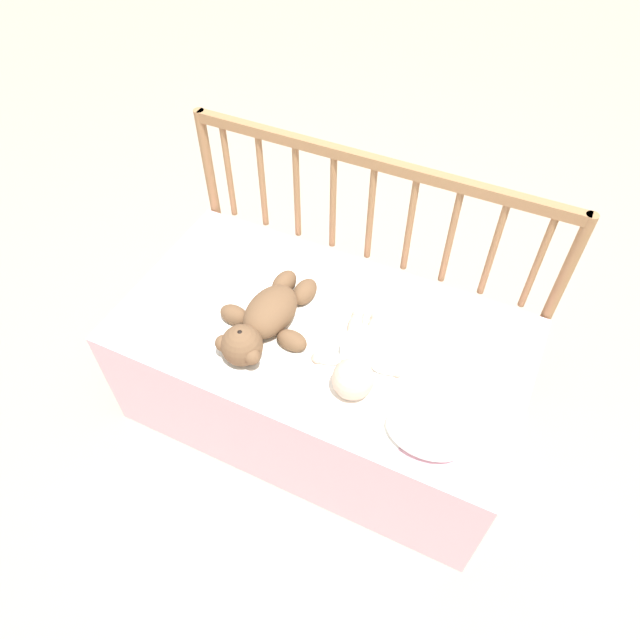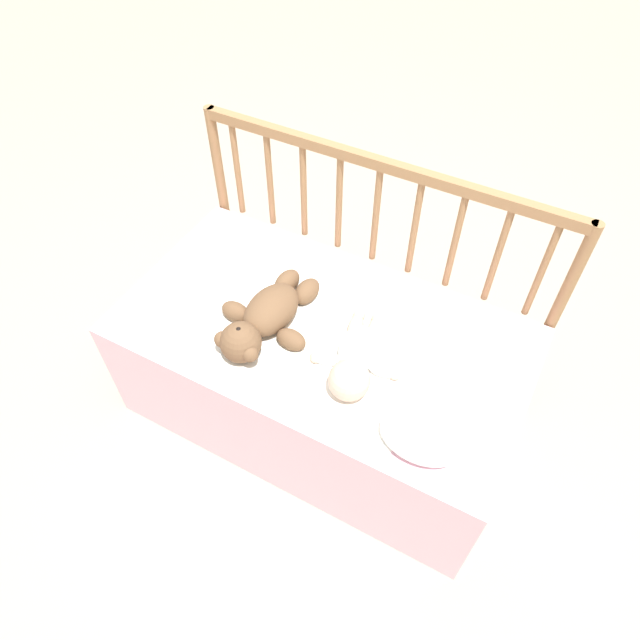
{
  "view_description": "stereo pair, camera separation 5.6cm",
  "coord_description": "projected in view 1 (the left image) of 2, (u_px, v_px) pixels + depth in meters",
  "views": [
    {
      "loc": [
        0.48,
        -1.03,
        1.85
      ],
      "look_at": [
        0.0,
        -0.01,
        0.52
      ],
      "focal_mm": 32.0,
      "sensor_mm": 36.0,
      "label": 1
    },
    {
      "loc": [
        0.53,
        -1.01,
        1.85
      ],
      "look_at": [
        0.0,
        -0.01,
        0.52
      ],
      "focal_mm": 32.0,
      "sensor_mm": 36.0,
      "label": 2
    }
  ],
  "objects": [
    {
      "name": "small_pillow",
      "position": [
        426.0,
        433.0,
        1.52
      ],
      "size": [
        0.22,
        0.15,
        0.06
      ],
      "color": "white",
      "rests_on": "crib_mattress"
    },
    {
      "name": "teddy_bear",
      "position": [
        265.0,
        320.0,
        1.75
      ],
      "size": [
        0.31,
        0.42,
        0.13
      ],
      "color": "brown",
      "rests_on": "crib_mattress"
    },
    {
      "name": "crib_mattress",
      "position": [
        322.0,
        372.0,
        1.97
      ],
      "size": [
        1.29,
        0.7,
        0.46
      ],
      "color": "#EDB7C6",
      "rests_on": "ground_plane"
    },
    {
      "name": "baby",
      "position": [
        358.0,
        358.0,
        1.66
      ],
      "size": [
        0.28,
        0.35,
        0.12
      ],
      "color": "white",
      "rests_on": "crib_mattress"
    },
    {
      "name": "ground_plane",
      "position": [
        322.0,
        408.0,
        2.14
      ],
      "size": [
        12.0,
        12.0,
        0.0
      ],
      "primitive_type": "plane",
      "color": "tan"
    },
    {
      "name": "crib_rail",
      "position": [
        370.0,
        223.0,
        1.9
      ],
      "size": [
        1.29,
        0.04,
        0.87
      ],
      "color": "#997047",
      "rests_on": "ground_plane"
    },
    {
      "name": "blanket",
      "position": [
        309.0,
        337.0,
        1.77
      ],
      "size": [
        0.77,
        0.51,
        0.01
      ],
      "color": "white",
      "rests_on": "crib_mattress"
    }
  ]
}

